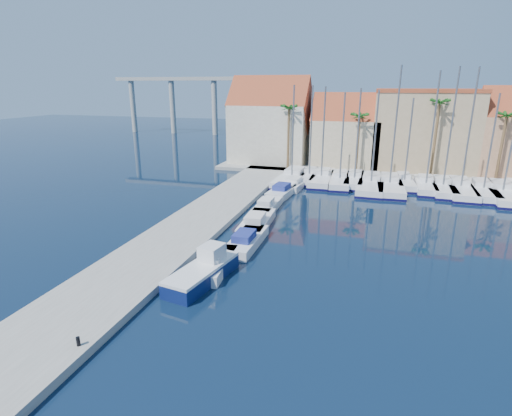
{
  "coord_description": "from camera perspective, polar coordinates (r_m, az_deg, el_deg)",
  "views": [
    {
      "loc": [
        6.3,
        -16.24,
        12.56
      ],
      "look_at": [
        -2.48,
        13.34,
        3.0
      ],
      "focal_mm": 28.0,
      "sensor_mm": 36.0,
      "label": 1
    }
  ],
  "objects": [
    {
      "name": "ground",
      "position": [
        21.47,
        -3.99,
        -18.63
      ],
      "size": [
        260.0,
        260.0,
        0.0
      ],
      "primitive_type": "plane",
      "color": "black",
      "rests_on": "ground"
    },
    {
      "name": "sailboat_7",
      "position": [
        54.83,
        20.35,
        3.53
      ],
      "size": [
        2.73,
        8.23,
        11.04
      ],
      "rotation": [
        0.0,
        0.0,
        0.07
      ],
      "color": "white",
      "rests_on": "ground"
    },
    {
      "name": "building_1",
      "position": [
        63.8,
        12.77,
        10.26
      ],
      "size": [
        10.3,
        8.0,
        11.0
      ],
      "color": "tan",
      "rests_on": "shore_north"
    },
    {
      "name": "building_0",
      "position": [
        65.58,
        2.12,
        11.93
      ],
      "size": [
        12.3,
        9.0,
        13.5
      ],
      "color": "beige",
      "rests_on": "shore_north"
    },
    {
      "name": "motorboat_west_0",
      "position": [
        28.56,
        -5.75,
        -7.84
      ],
      "size": [
        2.26,
        5.73,
        1.4
      ],
      "rotation": [
        0.0,
        0.0,
        0.08
      ],
      "color": "white",
      "rests_on": "ground"
    },
    {
      "name": "motorboat_west_3",
      "position": [
        41.43,
        1.6,
        0.3
      ],
      "size": [
        1.93,
        5.88,
        1.4
      ],
      "rotation": [
        0.0,
        0.0,
        -0.01
      ],
      "color": "white",
      "rests_on": "ground"
    },
    {
      "name": "viaduct",
      "position": [
        108.23,
        -8.58,
        15.81
      ],
      "size": [
        48.0,
        2.2,
        14.45
      ],
      "color": "#9E9E99",
      "rests_on": "ground"
    },
    {
      "name": "fishing_boat",
      "position": [
        27.07,
        -7.48,
        -8.88
      ],
      "size": [
        3.16,
        6.46,
        2.17
      ],
      "rotation": [
        0.0,
        0.0,
        -0.18
      ],
      "color": "#0D1A50",
      "rests_on": "ground"
    },
    {
      "name": "motorboat_west_5",
      "position": [
        51.33,
        5.6,
        3.56
      ],
      "size": [
        2.8,
        7.21,
        1.4
      ],
      "rotation": [
        0.0,
        0.0,
        -0.08
      ],
      "color": "white",
      "rests_on": "ground"
    },
    {
      "name": "sailboat_3",
      "position": [
        53.65,
        11.88,
        3.95
      ],
      "size": [
        3.06,
        9.44,
        11.67
      ],
      "rotation": [
        0.0,
        0.0,
        0.06
      ],
      "color": "white",
      "rests_on": "ground"
    },
    {
      "name": "motorboat_west_1",
      "position": [
        32.37,
        -1.4,
        -4.65
      ],
      "size": [
        2.06,
        6.3,
        1.4
      ],
      "rotation": [
        0.0,
        0.0,
        -0.01
      ],
      "color": "white",
      "rests_on": "ground"
    },
    {
      "name": "sailboat_4",
      "position": [
        54.23,
        13.9,
        3.97
      ],
      "size": [
        2.38,
        8.89,
        12.17
      ],
      "rotation": [
        0.0,
        0.0,
        -0.0
      ],
      "color": "white",
      "rests_on": "ground"
    },
    {
      "name": "sailboat_9",
      "position": [
        54.09,
        25.06,
        2.82
      ],
      "size": [
        2.63,
        9.8,
        14.54
      ],
      "rotation": [
        0.0,
        0.0,
        -0.0
      ],
      "color": "white",
      "rests_on": "ground"
    },
    {
      "name": "sailboat_2",
      "position": [
        54.49,
        9.37,
        4.29
      ],
      "size": [
        2.87,
        10.14,
        12.36
      ],
      "rotation": [
        0.0,
        0.0,
        0.02
      ],
      "color": "white",
      "rests_on": "ground"
    },
    {
      "name": "sailboat_6",
      "position": [
        52.91,
        18.49,
        3.24
      ],
      "size": [
        3.54,
        11.86,
        14.72
      ],
      "rotation": [
        0.0,
        0.0,
        0.04
      ],
      "color": "white",
      "rests_on": "ground"
    },
    {
      "name": "sailboat_5",
      "position": [
        52.86,
        16.13,
        3.41
      ],
      "size": [
        3.44,
        11.96,
        11.99
      ],
      "rotation": [
        0.0,
        0.0,
        -0.03
      ],
      "color": "white",
      "rests_on": "ground"
    },
    {
      "name": "sailboat_0",
      "position": [
        54.47,
        5.31,
        4.42
      ],
      "size": [
        3.7,
        11.95,
        12.52
      ],
      "rotation": [
        0.0,
        0.0,
        -0.05
      ],
      "color": "white",
      "rests_on": "ground"
    },
    {
      "name": "shore_north",
      "position": [
        65.51,
        19.56,
        5.39
      ],
      "size": [
        54.0,
        16.0,
        0.5
      ],
      "primitive_type": "cube",
      "color": "gray",
      "rests_on": "ground"
    },
    {
      "name": "bollard",
      "position": [
        21.99,
        -24.06,
        -17.01
      ],
      "size": [
        0.19,
        0.19,
        0.47
      ],
      "primitive_type": "cylinder",
      "color": "black",
      "rests_on": "quay_west"
    },
    {
      "name": "palm_1",
      "position": [
        58.45,
        14.58,
        12.34
      ],
      "size": [
        2.6,
        2.6,
        9.15
      ],
      "color": "brown",
      "rests_on": "shore_north"
    },
    {
      "name": "sailboat_8",
      "position": [
        54.1,
        23.04,
        3.09
      ],
      "size": [
        2.49,
        8.89,
        14.11
      ],
      "rotation": [
        0.0,
        0.0,
        -0.02
      ],
      "color": "white",
      "rests_on": "ground"
    },
    {
      "name": "sailboat_11",
      "position": [
        54.65,
        29.6,
        2.27
      ],
      "size": [
        3.29,
        10.46,
        11.68
      ],
      "rotation": [
        0.0,
        0.0,
        -0.05
      ],
      "color": "white",
      "rests_on": "ground"
    },
    {
      "name": "palm_3",
      "position": [
        60.45,
        32.2,
        10.9
      ],
      "size": [
        2.6,
        2.6,
        9.65
      ],
      "color": "brown",
      "rests_on": "shore_north"
    },
    {
      "name": "sailboat_12",
      "position": [
        54.7,
        31.6,
        1.97
      ],
      "size": [
        3.46,
        11.88,
        13.5
      ],
      "rotation": [
        0.0,
        0.0,
        -0.03
      ],
      "color": "white",
      "rests_on": "ground"
    },
    {
      "name": "palm_0",
      "position": [
        59.62,
        4.74,
        13.81
      ],
      "size": [
        2.6,
        2.6,
        10.15
      ],
      "color": "brown",
      "rests_on": "shore_north"
    },
    {
      "name": "sailboat_10",
      "position": [
        54.34,
        27.09,
        2.58
      ],
      "size": [
        3.21,
        11.07,
        14.47
      ],
      "rotation": [
        0.0,
        0.0,
        -0.03
      ],
      "color": "white",
      "rests_on": "ground"
    },
    {
      "name": "quay_west",
      "position": [
        35.64,
        -10.04,
        -3.27
      ],
      "size": [
        6.0,
        77.0,
        0.5
      ],
      "primitive_type": "cube",
      "color": "gray",
      "rests_on": "ground"
    },
    {
      "name": "building_2",
      "position": [
        64.89,
        22.77,
        10.34
      ],
      "size": [
        14.2,
        10.2,
        11.5
      ],
      "color": "tan",
      "rests_on": "shore_north"
    },
    {
      "name": "motorboat_west_6",
      "position": [
        56.58,
        6.17,
        4.82
      ],
      "size": [
        2.18,
        6.48,
        1.4
      ],
      "rotation": [
        0.0,
        0.0,
        -0.02
      ],
      "color": "white",
      "rests_on": "ground"
    },
    {
      "name": "palm_2",
      "position": [
        58.8,
        24.74,
        13.22
      ],
      "size": [
        2.6,
        2.6,
        11.15
      ],
      "color": "brown",
      "rests_on": "shore_north"
    },
    {
      "name": "motorboat_west_4",
      "position": [
        47.74,
        3.9,
        2.55
      ],
      "size": [
        2.92,
        7.14,
        1.4
      ],
      "rotation": [
        0.0,
        0.0,
        -0.1
      ],
      "color": "white",
      "rests_on": "ground"
    },
    {
      "name": "sailboat_1",
      "position": [
        55.22,
        7.72,
        4.57
      ],
      "size": [
        2.74,
        8.43,
        12.5
      ],
      "rotation": [
        0.0,
        0.0,
        -0.06
      ],
      "color": "white",
      "rests_on": "ground"
    },
    {
      "name": "motorboat_west_2",
      "position": [
        36.62,
        0.09,
        -1.99
      ],
      "size": [
        2.52,
        6.95,
        1.4
      ],
      "rotation": [
        0.0,
        0.0,
        0.05
      ],
      "color": "white",
      "rests_on": "ground"
    }
  ]
}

